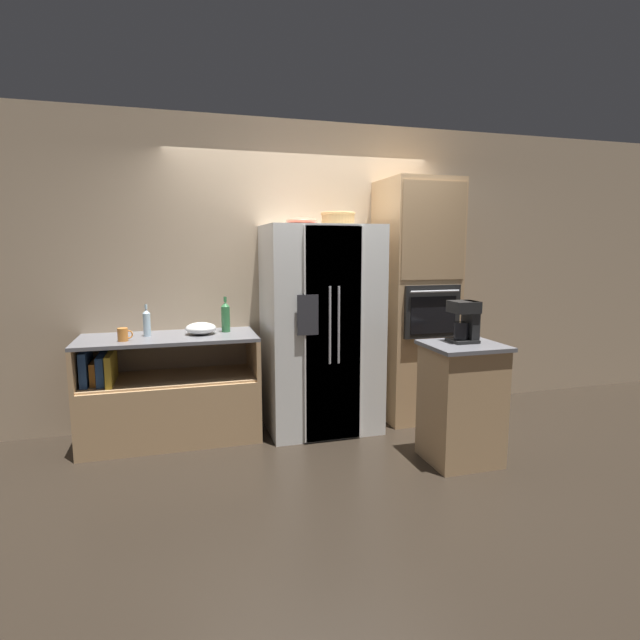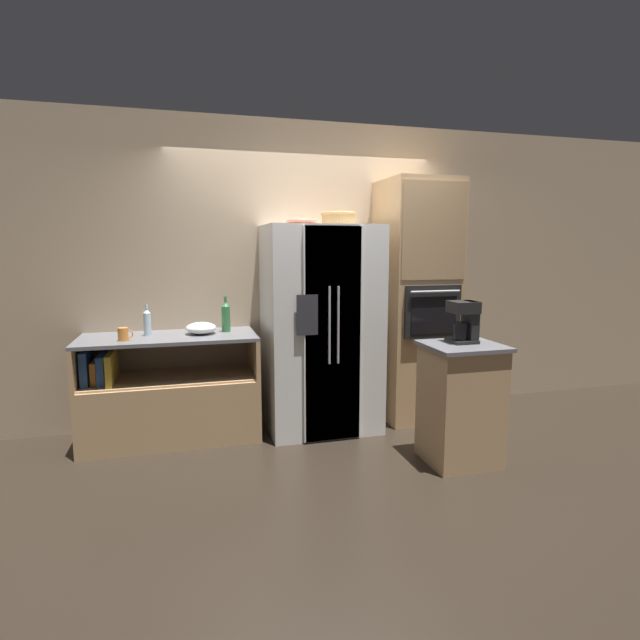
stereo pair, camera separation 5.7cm
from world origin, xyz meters
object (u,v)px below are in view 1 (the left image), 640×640
bottle_short (147,322)px  coffee_maker (466,320)px  mug (123,335)px  refrigerator (321,329)px  wall_oven (415,301)px  wicker_basket (338,218)px  mixing_bowl (201,328)px  fruit_bowl (302,221)px  bottle_tall (226,317)px

bottle_short → coffee_maker: (2.36, -1.07, 0.08)m
mug → coffee_maker: (2.53, -0.89, 0.14)m
refrigerator → mug: refrigerator is taller
wall_oven → bottle_short: wall_oven is taller
wicker_basket → mixing_bowl: 1.55m
fruit_bowl → refrigerator: bearing=9.9°
bottle_short → mixing_bowl: (0.44, -0.03, -0.07)m
wicker_basket → fruit_bowl: size_ratio=1.17×
fruit_bowl → bottle_tall: (-0.65, 0.18, -0.83)m
bottle_short → coffee_maker: coffee_maker is taller
refrigerator → mixing_bowl: refrigerator is taller
bottle_tall → mixing_bowl: (-0.22, -0.06, -0.08)m
bottle_tall → bottle_short: (-0.66, -0.03, -0.02)m
refrigerator → mug: bearing=-177.7°
wall_oven → mug: (-2.61, -0.12, -0.18)m
wall_oven → fruit_bowl: size_ratio=8.42×
wall_oven → bottle_short: (-2.44, 0.06, -0.11)m
wicker_basket → coffee_maker: wicker_basket is taller
wicker_basket → bottle_short: wicker_basket is taller
fruit_bowl → mug: bearing=-178.7°
wicker_basket → fruit_bowl: bearing=-163.8°
bottle_tall → bottle_short: bearing=-177.0°
wall_oven → coffee_maker: 1.01m
fruit_bowl → mug: size_ratio=2.28×
wicker_basket → bottle_tall: size_ratio=1.00×
mixing_bowl → bottle_tall: bearing=16.4°
bottle_short → coffee_maker: bearing=-24.5°
refrigerator → bottle_tall: size_ratio=5.89×
wicker_basket → bottle_tall: 1.33m
bottle_tall → coffee_maker: coffee_maker is taller
wall_oven → mixing_bowl: wall_oven is taller
bottle_short → mug: bottle_short is taller
mug → bottle_short: bearing=46.6°
refrigerator → fruit_bowl: 0.97m
bottle_tall → mixing_bowl: size_ratio=1.20×
mixing_bowl → bottle_short: bearing=176.1°
wicker_basket → mixing_bowl: size_ratio=1.21×
wall_oven → bottle_tall: wall_oven is taller
refrigerator → fruit_bowl: (-0.18, -0.03, 0.95)m
wicker_basket → bottle_tall: (-1.01, 0.08, -0.86)m
coffee_maker → mug: bearing=160.5°
wall_oven → bottle_tall: (-1.78, 0.10, -0.09)m
mixing_bowl → coffee_maker: bearing=-28.6°
coffee_maker → wicker_basket: bearing=123.7°
fruit_bowl → mixing_bowl: 1.26m
wicker_basket → bottle_short: (-1.67, 0.04, -0.88)m
bottle_tall → wicker_basket: bearing=-4.3°
fruit_bowl → coffee_maker: 1.60m
wall_oven → wicker_basket: bearing=178.4°
wicker_basket → wall_oven: bearing=-1.6°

